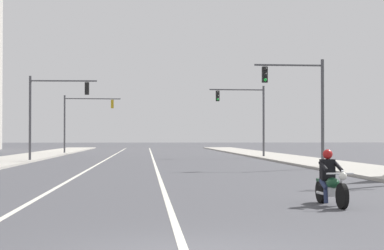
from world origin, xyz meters
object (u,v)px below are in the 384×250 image
Objects in this scene: motorcycle_with_rider at (330,183)px; traffic_signal_near_right at (303,97)px; traffic_signal_mid_right at (248,110)px; traffic_signal_near_left at (50,105)px; traffic_signal_mid_left at (81,115)px.

motorcycle_with_rider is 20.38m from traffic_signal_near_right.
motorcycle_with_rider is at bearing -95.85° from traffic_signal_mid_right.
traffic_signal_near_left is (-11.73, 31.00, 3.51)m from motorcycle_with_rider.
motorcycle_with_rider is 0.35× the size of traffic_signal_near_right.
motorcycle_with_rider is 54.32m from traffic_signal_mid_left.
traffic_signal_near_right is 19.21m from traffic_signal_mid_right.
traffic_signal_near_left and traffic_signal_mid_right have the same top height.
motorcycle_with_rider is at bearing -69.28° from traffic_signal_near_left.
traffic_signal_mid_right is at bearing 26.64° from traffic_signal_near_left.
traffic_signal_mid_left is at bearing 89.64° from traffic_signal_near_left.
traffic_signal_near_left is at bearing 110.72° from motorcycle_with_rider.
traffic_signal_mid_left is (-11.59, 52.95, 3.58)m from motorcycle_with_rider.
traffic_signal_mid_left is at bearing 115.25° from traffic_signal_near_right.
traffic_signal_near_right is 19.48m from traffic_signal_near_left.
traffic_signal_near_right is 1.00× the size of traffic_signal_mid_right.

